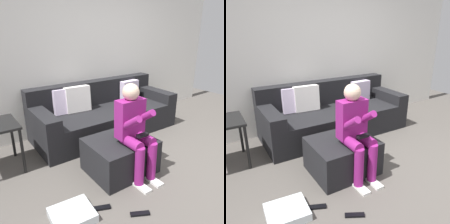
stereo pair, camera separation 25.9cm
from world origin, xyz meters
The scene contains 8 objects.
ground_plane centered at (0.00, 0.00, 0.00)m, with size 7.46×7.46×0.00m, color #544F49.
wall_back centered at (0.00, 2.14, 1.38)m, with size 5.74×0.10×2.76m, color silver.
couch_sectional centered at (-0.18, 1.68, 0.32)m, with size 2.42×0.97×0.84m.
ottoman centered at (-0.67, 0.56, 0.21)m, with size 0.78×0.66×0.43m, color black.
person_seated centered at (-0.60, 0.38, 0.62)m, with size 0.34×0.56×1.13m.
storage_bin centered at (-1.53, 0.18, 0.04)m, with size 0.40×0.34×0.09m, color silver.
remote_near_ottoman centered at (-0.97, -0.16, 0.01)m, with size 0.19×0.05×0.02m, color black.
remote_by_storage_bin centered at (-1.24, 0.13, 0.01)m, with size 0.19×0.05×0.02m, color black.
Camera 1 is at (-2.22, -1.44, 1.72)m, focal length 37.12 mm.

